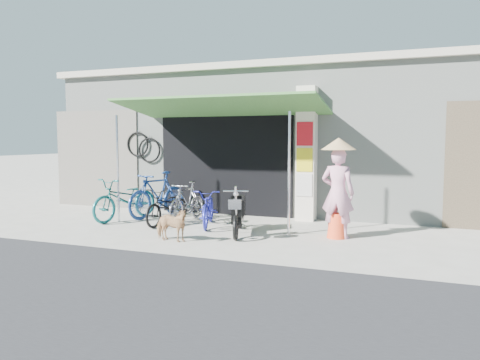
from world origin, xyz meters
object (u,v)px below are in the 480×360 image
at_px(bike_silver, 187,201).
at_px(nun, 338,189).
at_px(street_dog, 171,225).
at_px(bike_teal, 126,199).
at_px(bike_black, 168,206).
at_px(moped, 238,212).
at_px(bike_navy, 209,208).
at_px(bike_blue, 158,195).

xyz_separation_m(bike_silver, nun, (3.42, -0.57, 0.47)).
xyz_separation_m(street_dog, nun, (2.74, 1.38, 0.61)).
xyz_separation_m(bike_teal, bike_black, (1.17, -0.14, -0.09)).
xyz_separation_m(bike_silver, moped, (1.56, -0.87, -0.03)).
distance_m(bike_silver, nun, 3.50).
bearing_deg(bike_black, bike_silver, 72.26).
height_order(bike_teal, bike_navy, bike_teal).
xyz_separation_m(bike_teal, bike_navy, (2.09, -0.02, -0.08)).
bearing_deg(bike_teal, bike_silver, 27.06).
height_order(bike_black, street_dog, bike_black).
height_order(bike_blue, bike_silver, bike_blue).
height_order(bike_blue, bike_navy, bike_blue).
xyz_separation_m(bike_black, street_dog, (0.90, -1.46, -0.09)).
distance_m(bike_teal, street_dog, 2.62).
height_order(bike_black, nun, nun).
bearing_deg(bike_silver, bike_teal, -162.86).
xyz_separation_m(bike_teal, moped, (2.94, -0.52, -0.07)).
relative_size(bike_black, street_dog, 2.09).
relative_size(bike_black, bike_silver, 1.02).
bearing_deg(bike_blue, bike_black, -31.47).
bearing_deg(bike_blue, bike_silver, -0.01).
bearing_deg(street_dog, bike_teal, 57.60).
relative_size(bike_teal, moped, 1.16).
relative_size(bike_teal, bike_black, 1.22).
bearing_deg(bike_blue, moped, -9.13).
height_order(bike_teal, nun, nun).
distance_m(bike_silver, moped, 1.79).
xyz_separation_m(moped, nun, (1.86, 0.30, 0.50)).
bearing_deg(street_dog, moped, -33.48).
height_order(bike_black, bike_navy, bike_navy).
bearing_deg(bike_teal, bike_blue, 64.30).
bearing_deg(bike_teal, bike_navy, 12.10).
relative_size(bike_blue, bike_silver, 1.20).
distance_m(bike_navy, moped, 0.99).
height_order(bike_teal, bike_silver, bike_teal).
height_order(bike_black, moped, moped).
distance_m(bike_blue, street_dog, 2.73).
xyz_separation_m(bike_silver, bike_navy, (0.71, -0.38, -0.05)).
bearing_deg(bike_black, street_dog, -53.60).
height_order(bike_silver, street_dog, bike_silver).
bearing_deg(bike_navy, bike_black, 168.89).
height_order(bike_teal, moped, bike_teal).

